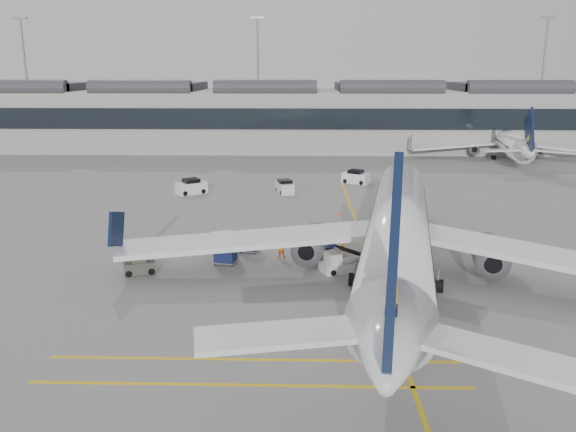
{
  "coord_description": "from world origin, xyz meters",
  "views": [
    {
      "loc": [
        4.52,
        -36.97,
        15.11
      ],
      "look_at": [
        3.45,
        4.98,
        4.0
      ],
      "focal_mm": 35.0,
      "sensor_mm": 36.0,
      "label": 1
    }
  ],
  "objects_px": {
    "belt_loader": "(345,263)",
    "baggage_cart_a": "(323,238)",
    "ramp_agent_a": "(343,245)",
    "ramp_agent_b": "(280,248)",
    "pushback_tug": "(139,266)",
    "airliner_main": "(398,232)"
  },
  "relations": [
    {
      "from": "ramp_agent_a",
      "to": "pushback_tug",
      "type": "distance_m",
      "value": 16.45
    },
    {
      "from": "belt_loader",
      "to": "baggage_cart_a",
      "type": "height_order",
      "value": "baggage_cart_a"
    },
    {
      "from": "baggage_cart_a",
      "to": "pushback_tug",
      "type": "xyz_separation_m",
      "value": [
        -14.14,
        -6.02,
        -0.51
      ]
    },
    {
      "from": "belt_loader",
      "to": "ramp_agent_b",
      "type": "relative_size",
      "value": 2.94
    },
    {
      "from": "ramp_agent_a",
      "to": "pushback_tug",
      "type": "xyz_separation_m",
      "value": [
        -15.72,
        -4.84,
        -0.23
      ]
    },
    {
      "from": "ramp_agent_a",
      "to": "ramp_agent_b",
      "type": "bearing_deg",
      "value": 133.18
    },
    {
      "from": "airliner_main",
      "to": "baggage_cart_a",
      "type": "distance_m",
      "value": 8.72
    },
    {
      "from": "baggage_cart_a",
      "to": "airliner_main",
      "type": "bearing_deg",
      "value": -31.65
    },
    {
      "from": "airliner_main",
      "to": "ramp_agent_a",
      "type": "relative_size",
      "value": 27.96
    },
    {
      "from": "baggage_cart_a",
      "to": "belt_loader",
      "type": "bearing_deg",
      "value": -53.11
    },
    {
      "from": "belt_loader",
      "to": "ramp_agent_b",
      "type": "bearing_deg",
      "value": 127.77
    },
    {
      "from": "baggage_cart_a",
      "to": "pushback_tug",
      "type": "bearing_deg",
      "value": -136.59
    },
    {
      "from": "airliner_main",
      "to": "pushback_tug",
      "type": "height_order",
      "value": "airliner_main"
    },
    {
      "from": "baggage_cart_a",
      "to": "ramp_agent_a",
      "type": "xyz_separation_m",
      "value": [
        1.58,
        -1.18,
        -0.28
      ]
    },
    {
      "from": "airliner_main",
      "to": "ramp_agent_b",
      "type": "xyz_separation_m",
      "value": [
        -8.76,
        4.43,
        -2.71
      ]
    },
    {
      "from": "airliner_main",
      "to": "ramp_agent_a",
      "type": "distance_m",
      "value": 7.04
    },
    {
      "from": "baggage_cart_a",
      "to": "pushback_tug",
      "type": "height_order",
      "value": "baggage_cart_a"
    },
    {
      "from": "belt_loader",
      "to": "ramp_agent_a",
      "type": "xyz_separation_m",
      "value": [
        0.1,
        3.79,
        0.23
      ]
    },
    {
      "from": "ramp_agent_a",
      "to": "ramp_agent_b",
      "type": "distance_m",
      "value": 5.28
    },
    {
      "from": "belt_loader",
      "to": "baggage_cart_a",
      "type": "xyz_separation_m",
      "value": [
        -1.48,
        4.97,
        0.51
      ]
    },
    {
      "from": "belt_loader",
      "to": "ramp_agent_a",
      "type": "distance_m",
      "value": 3.8
    },
    {
      "from": "baggage_cart_a",
      "to": "ramp_agent_a",
      "type": "height_order",
      "value": "baggage_cart_a"
    }
  ]
}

